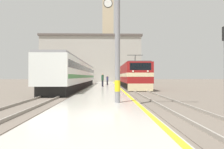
{
  "coord_description": "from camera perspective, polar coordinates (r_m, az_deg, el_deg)",
  "views": [
    {
      "loc": [
        0.4,
        -7.83,
        1.66
      ],
      "look_at": [
        1.16,
        26.4,
        1.98
      ],
      "focal_mm": 35.0,
      "sensor_mm": 36.0,
      "label": 1
    }
  ],
  "objects": [
    {
      "name": "ground_plane",
      "position": [
        37.87,
        -1.88,
        -3.04
      ],
      "size": [
        200.0,
        200.0,
        0.0
      ],
      "primitive_type": "plane",
      "color": "#60564C"
    },
    {
      "name": "platform",
      "position": [
        32.87,
        -1.97,
        -3.2
      ],
      "size": [
        4.23,
        140.0,
        0.26
      ],
      "color": "#ADA89E",
      "rests_on": "ground"
    },
    {
      "name": "rail_track_near",
      "position": [
        33.07,
        4.98,
        -3.35
      ],
      "size": [
        2.84,
        140.0,
        0.16
      ],
      "color": "#60564C",
      "rests_on": "ground"
    },
    {
      "name": "rail_track_far",
      "position": [
        33.17,
        -8.97,
        -3.34
      ],
      "size": [
        2.84,
        140.0,
        0.16
      ],
      "color": "#60564C",
      "rests_on": "ground"
    },
    {
      "name": "locomotive_train",
      "position": [
        32.77,
        5.03,
        -0.31
      ],
      "size": [
        2.92,
        18.52,
        4.45
      ],
      "color": "black",
      "rests_on": "ground"
    },
    {
      "name": "passenger_train",
      "position": [
        32.87,
        -9.03,
        0.06
      ],
      "size": [
        2.92,
        32.31,
        3.68
      ],
      "color": "black",
      "rests_on": "ground"
    },
    {
      "name": "catenary_mast",
      "position": [
        11.98,
        2.05,
        10.36
      ],
      "size": [
        3.34,
        0.3,
        7.34
      ],
      "color": "gray",
      "rests_on": "platform"
    },
    {
      "name": "person_on_platform",
      "position": [
        36.54,
        -1.23,
        -1.43
      ],
      "size": [
        0.34,
        0.34,
        1.59
      ],
      "color": "#23232D",
      "rests_on": "platform"
    },
    {
      "name": "second_waiting_passenger",
      "position": [
        30.7,
        -2.49,
        -1.33
      ],
      "size": [
        0.34,
        0.34,
        1.84
      ],
      "color": "#23232D",
      "rests_on": "platform"
    },
    {
      "name": "clock_tower",
      "position": [
        66.11,
        -1.06,
        10.93
      ],
      "size": [
        4.05,
        4.05,
        28.15
      ],
      "color": "tan",
      "rests_on": "ground"
    },
    {
      "name": "station_building",
      "position": [
        58.1,
        -5.44,
        3.97
      ],
      "size": [
        26.19,
        7.13,
        12.39
      ],
      "color": "#A8A399",
      "rests_on": "ground"
    }
  ]
}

